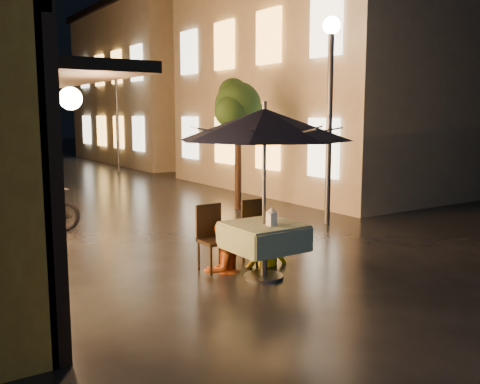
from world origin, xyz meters
TOP-DOWN VIEW (x-y plane):
  - ground at (0.00, 0.00)m, footprint 90.00×90.00m
  - east_building_near at (7.49, 6.50)m, footprint 7.30×9.30m
  - east_building_far at (7.49, 18.00)m, footprint 7.30×10.30m
  - street_tree at (2.41, 4.51)m, footprint 1.43×1.20m
  - streetlamp_near at (3.00, 2.00)m, footprint 0.36×0.36m
  - streetlamp_far at (3.00, 14.00)m, footprint 0.36×0.36m
  - cafe_table at (-0.35, -0.32)m, footprint 0.99×0.99m
  - patio_umbrella at (-0.35, -0.32)m, footprint 2.39×2.39m
  - cafe_chair_left at (-0.75, 0.42)m, footprint 0.42×0.42m
  - cafe_chair_right at (0.05, 0.42)m, footprint 0.42×0.42m
  - table_lantern at (-0.35, -0.50)m, footprint 0.16×0.16m
  - person_orange at (-0.68, 0.27)m, footprint 0.80×0.69m
  - person_yellow at (0.07, 0.20)m, footprint 0.95×0.65m
  - bicycle_0 at (-2.31, 4.17)m, footprint 1.78×1.00m
  - bicycle_1 at (-2.31, 4.16)m, footprint 1.57×0.68m
  - bicycle_2 at (-2.65, 5.50)m, footprint 1.72×0.88m
  - bicycle_4 at (-2.53, 6.85)m, footprint 1.98×1.12m
  - bicycle_5 at (-2.16, 8.05)m, footprint 1.64×0.98m

SIDE VIEW (x-z plane):
  - ground at x=0.00m, z-range 0.00..0.00m
  - bicycle_2 at x=-2.65m, z-range 0.00..0.86m
  - bicycle_0 at x=-2.31m, z-range 0.00..0.89m
  - bicycle_1 at x=-2.31m, z-range 0.00..0.91m
  - bicycle_5 at x=-2.16m, z-range 0.00..0.95m
  - bicycle_4 at x=-2.53m, z-range 0.00..0.98m
  - cafe_chair_left at x=-0.75m, z-range 0.05..1.03m
  - cafe_chair_right at x=0.05m, z-range 0.05..1.03m
  - cafe_table at x=-0.35m, z-range 0.20..0.98m
  - person_yellow at x=0.07m, z-range 0.00..1.36m
  - person_orange at x=-0.68m, z-range 0.00..1.41m
  - table_lantern at x=-0.35m, z-range 0.79..1.04m
  - patio_umbrella at x=-0.35m, z-range 0.92..3.38m
  - street_tree at x=2.41m, z-range 0.85..4.00m
  - streetlamp_near at x=3.00m, z-range 0.80..5.03m
  - streetlamp_far at x=3.00m, z-range 0.80..5.03m
  - east_building_near at x=7.49m, z-range 0.01..6.81m
  - east_building_far at x=7.49m, z-range 0.01..7.31m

